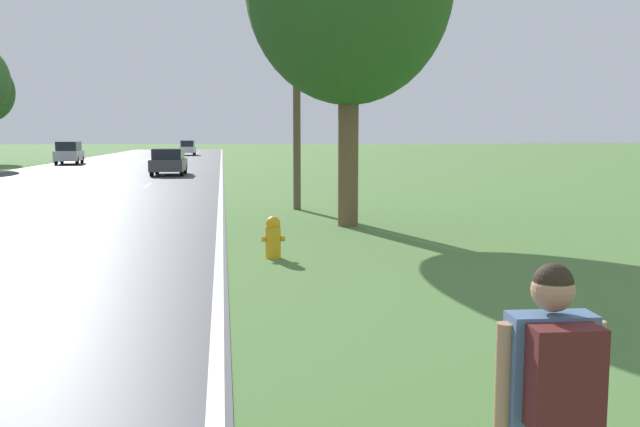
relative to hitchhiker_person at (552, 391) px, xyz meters
name	(u,v)px	position (x,y,z in m)	size (l,w,h in m)	color
hitchhiker_person	(552,391)	(0.00, 0.00, 0.00)	(0.58, 0.43, 1.70)	#38476B
fire_hydrant	(273,237)	(-0.72, 9.73, -0.63)	(0.46, 0.30, 0.81)	gold
utility_pole_midground	(297,71)	(0.68, 18.31, 3.32)	(1.80, 0.24, 8.41)	brown
car_dark_grey_van_nearest	(169,161)	(-4.85, 38.21, -0.20)	(2.00, 4.17, 1.58)	black
car_silver_suv_approaching	(69,152)	(-14.25, 55.46, -0.07)	(2.03, 4.33, 1.87)	black
car_white_suv_mid_near	(188,147)	(-5.77, 79.94, -0.09)	(1.76, 4.48, 1.78)	black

